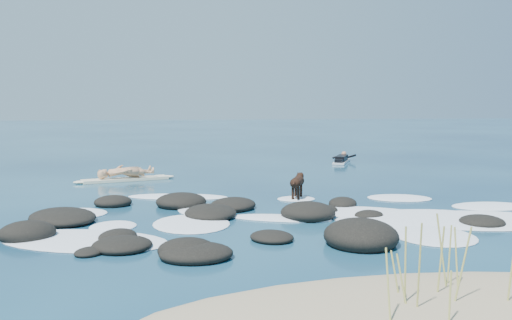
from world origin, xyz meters
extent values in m
plane|color=#0A2642|center=(0.00, 0.00, 0.00)|extent=(160.00, 160.00, 0.00)
cylinder|color=tan|center=(0.05, -7.26, 0.70)|extent=(0.17, 0.14, 1.15)
cylinder|color=tan|center=(-1.15, -8.36, 0.62)|extent=(0.04, 0.27, 0.97)
cylinder|color=tan|center=(-0.78, -7.88, 0.51)|extent=(0.13, 0.19, 0.77)
cylinder|color=tan|center=(-0.73, -7.84, 0.68)|extent=(0.04, 0.08, 1.13)
cylinder|color=tan|center=(-0.12, -7.55, 0.64)|extent=(0.10, 0.04, 1.05)
cylinder|color=tan|center=(0.23, -7.12, 0.60)|extent=(0.10, 0.10, 0.95)
cylinder|color=tan|center=(-0.69, -7.45, 0.48)|extent=(0.13, 0.13, 0.71)
cylinder|color=tan|center=(-0.50, -8.55, 0.50)|extent=(0.09, 0.13, 0.75)
cylinder|color=tan|center=(0.61, -8.00, 0.74)|extent=(0.13, 0.04, 1.24)
cylinder|color=tan|center=(-0.01, -7.91, 0.68)|extent=(0.28, 0.08, 1.10)
cylinder|color=tan|center=(-0.67, -8.10, 0.74)|extent=(0.07, 0.19, 1.24)
cylinder|color=tan|center=(0.27, -7.26, 0.60)|extent=(0.03, 0.18, 0.94)
ellipsoid|color=black|center=(-5.16, 1.26, 0.09)|extent=(1.09, 1.04, 0.36)
ellipsoid|color=black|center=(-6.52, -2.43, 0.12)|extent=(1.44, 1.38, 0.50)
ellipsoid|color=black|center=(-3.17, -4.40, 0.09)|extent=(1.35, 1.13, 0.36)
ellipsoid|color=black|center=(0.08, -3.84, 0.16)|extent=(1.76, 1.94, 0.66)
ellipsoid|color=black|center=(0.26, -0.62, 0.07)|extent=(0.74, 0.69, 0.27)
ellipsoid|color=black|center=(-4.68, -2.80, 0.07)|extent=(0.98, 1.13, 0.29)
ellipsoid|color=black|center=(-4.54, -3.52, 0.07)|extent=(1.30, 1.31, 0.30)
ellipsoid|color=black|center=(-5.10, -3.82, 0.04)|extent=(0.73, 0.79, 0.16)
ellipsoid|color=black|center=(-2.65, -0.69, 0.10)|extent=(1.36, 1.64, 0.38)
ellipsoid|color=black|center=(-1.99, 0.33, 0.09)|extent=(1.66, 1.83, 0.36)
ellipsoid|color=black|center=(-0.34, -1.19, 0.13)|extent=(1.65, 1.66, 0.52)
ellipsoid|color=black|center=(-3.33, -4.19, 0.11)|extent=(1.12, 1.07, 0.42)
ellipsoid|color=black|center=(3.39, -2.57, 0.07)|extent=(1.02, 1.03, 0.30)
ellipsoid|color=black|center=(1.14, -1.37, 0.06)|extent=(0.85, 0.75, 0.24)
ellipsoid|color=black|center=(0.96, 0.17, 0.08)|extent=(1.06, 1.18, 0.33)
ellipsoid|color=black|center=(-1.59, -3.26, 0.06)|extent=(1.19, 1.24, 0.25)
ellipsoid|color=black|center=(-6.13, -0.71, 0.10)|extent=(2.18, 2.36, 0.38)
ellipsoid|color=black|center=(-3.33, 0.90, 0.12)|extent=(1.48, 1.54, 0.47)
ellipsoid|color=white|center=(-3.15, -1.48, 0.01)|extent=(1.86, 2.24, 0.12)
ellipsoid|color=white|center=(4.84, -0.47, 0.01)|extent=(2.12, 1.31, 0.12)
ellipsoid|color=white|center=(-4.90, -1.52, 0.01)|extent=(1.27, 1.39, 0.12)
ellipsoid|color=white|center=(1.80, -3.43, 0.01)|extent=(1.73, 2.03, 0.12)
ellipsoid|color=white|center=(-5.36, -2.77, 0.01)|extent=(4.08, 3.11, 0.12)
ellipsoid|color=white|center=(-1.01, -1.19, 0.01)|extent=(2.62, 1.64, 0.12)
ellipsoid|color=white|center=(-6.04, 0.17, 0.01)|extent=(2.00, 1.81, 0.12)
ellipsoid|color=white|center=(2.97, 1.16, 0.01)|extent=(2.12, 1.71, 0.12)
ellipsoid|color=white|center=(2.13, -1.74, 0.01)|extent=(4.09, 2.66, 0.12)
ellipsoid|color=white|center=(-3.40, 2.34, 0.01)|extent=(3.16, 1.68, 0.12)
ellipsoid|color=white|center=(3.60, -2.10, 0.01)|extent=(3.91, 2.71, 0.12)
ellipsoid|color=white|center=(1.22, -0.79, 0.01)|extent=(3.38, 2.59, 0.12)
ellipsoid|color=white|center=(-2.83, 0.23, 0.01)|extent=(1.24, 1.90, 0.12)
ellipsoid|color=white|center=(-0.03, 1.45, 0.01)|extent=(1.10, 0.90, 0.12)
cube|color=#F8EDC6|center=(-5.20, 6.20, 0.06)|extent=(3.06, 1.58, 0.10)
ellipsoid|color=#F8EDC6|center=(-3.77, 6.69, 0.06)|extent=(0.68, 0.52, 0.11)
ellipsoid|color=#F8EDC6|center=(-6.63, 5.71, 0.06)|extent=(0.68, 0.52, 0.11)
imported|color=tan|center=(-5.20, 6.20, 1.09)|extent=(0.68, 0.83, 1.97)
cube|color=silver|center=(4.28, 11.07, 0.05)|extent=(1.45, 2.33, 0.08)
ellipsoid|color=silver|center=(4.77, 12.13, 0.05)|extent=(0.47, 0.58, 0.09)
cube|color=black|center=(4.28, 11.07, 0.21)|extent=(0.98, 1.47, 0.23)
sphere|color=#AE765C|center=(4.63, 11.82, 0.34)|extent=(0.32, 0.32, 0.24)
cylinder|color=black|center=(4.43, 12.09, 0.20)|extent=(0.59, 0.11, 0.26)
cylinder|color=black|center=(4.96, 11.84, 0.20)|extent=(0.46, 0.50, 0.26)
cube|color=black|center=(3.95, 10.35, 0.17)|extent=(0.57, 0.68, 0.15)
cylinder|color=black|center=(-0.03, 1.35, 0.52)|extent=(0.52, 0.68, 0.30)
sphere|color=black|center=(0.08, 1.61, 0.52)|extent=(0.41, 0.41, 0.31)
sphere|color=black|center=(-0.14, 1.10, 0.52)|extent=(0.37, 0.37, 0.28)
sphere|color=black|center=(0.15, 1.77, 0.63)|extent=(0.29, 0.29, 0.22)
cone|color=black|center=(0.20, 1.89, 0.61)|extent=(0.16, 0.17, 0.12)
cone|color=black|center=(0.09, 1.79, 0.72)|extent=(0.12, 0.11, 0.11)
cone|color=black|center=(0.20, 1.74, 0.72)|extent=(0.12, 0.11, 0.11)
cylinder|color=black|center=(-0.02, 1.58, 0.20)|extent=(0.10, 0.10, 0.40)
cylinder|color=black|center=(0.12, 1.52, 0.20)|extent=(0.10, 0.10, 0.40)
cylinder|color=black|center=(-0.19, 1.19, 0.20)|extent=(0.10, 0.10, 0.40)
cylinder|color=black|center=(-0.05, 1.13, 0.20)|extent=(0.10, 0.10, 0.40)
cylinder|color=black|center=(-0.20, 0.98, 0.58)|extent=(0.17, 0.29, 0.17)
camera|label=1|loc=(-3.61, -14.40, 2.77)|focal=40.00mm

